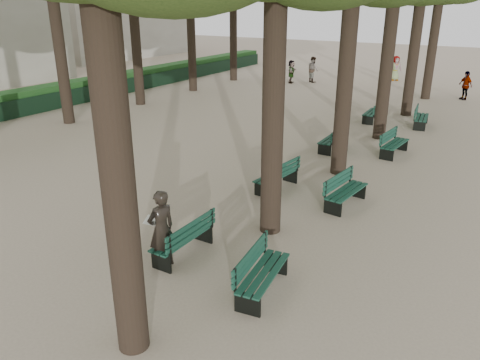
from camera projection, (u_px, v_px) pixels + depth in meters
The scene contains 17 objects.
ground at pixel (147, 267), 10.31m from camera, with size 120.00×120.00×0.00m, color tan.
bench_left_0 at pixel (183, 244), 10.73m from camera, with size 0.58×1.80×0.92m.
bench_left_1 at pixel (276, 181), 14.50m from camera, with size 0.79×1.86×0.92m.
bench_left_2 at pixel (332, 143), 18.32m from camera, with size 0.59×1.81×0.92m.
bench_left_3 at pixel (372, 116), 22.66m from camera, with size 0.64×1.82×0.92m.
bench_right_0 at pixel (263, 280), 9.36m from camera, with size 0.80×1.86×0.92m.
bench_right_1 at pixel (346, 197), 13.32m from camera, with size 0.78×1.85×0.92m.
bench_right_2 at pixel (394, 148), 17.71m from camera, with size 0.74×1.85×0.92m.
bench_right_3 at pixel (421, 121), 21.65m from camera, with size 0.78×1.86×0.92m.
man_with_map at pixel (161, 229), 10.07m from camera, with size 0.71×0.79×1.80m.
pedestrian_d at pixel (396, 68), 33.97m from camera, with size 0.86×0.35×1.75m, color #262628.
pedestrian_e at pixel (291, 72), 32.97m from camera, with size 1.47×0.32×1.58m, color #262628.
pedestrian_c at pixel (465, 85), 27.41m from camera, with size 0.98×0.33×1.67m, color #262628.
pedestrian_a at pixel (313, 69), 33.27m from camera, with size 0.87×0.36×1.78m, color #262628.
fence at pixel (75, 97), 26.16m from camera, with size 0.08×42.00×0.90m, color black.
hedge at pixel (66, 93), 26.45m from camera, with size 1.20×42.00×1.20m, color #19491A.
building_far at pixel (98, 21), 48.91m from camera, with size 12.00×16.00×7.00m, color #B7B2A3.
Camera 1 is at (6.37, -6.58, 5.52)m, focal length 35.00 mm.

